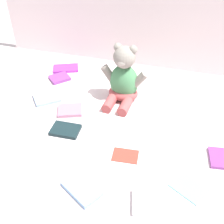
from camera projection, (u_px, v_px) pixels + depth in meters
The scene contains 13 objects.
ground_plane at pixel (120, 116), 1.22m from camera, with size 3.20×3.20×0.00m, color silver.
backdrop_drape at pixel (145, 12), 1.41m from camera, with size 1.58×0.03×0.58m, color silver.
teddy_bear at pixel (123, 80), 1.26m from camera, with size 0.22×0.20×0.27m.
book_case_0 at pixel (70, 110), 1.24m from camera, with size 0.09×0.10×0.02m, color #B17391.
book_case_1 at pixel (47, 98), 1.32m from camera, with size 0.10×0.12×0.01m, color #8AA5CC.
book_case_2 at pixel (125, 155), 1.04m from camera, with size 0.07×0.09×0.01m, color #BD3A2D.
book_case_3 at pixel (219, 158), 1.02m from camera, with size 0.07×0.10×0.01m, color #87388B.
book_case_4 at pixel (148, 203), 0.88m from camera, with size 0.09×0.10×0.02m, color white.
book_case_5 at pixel (189, 187), 0.93m from camera, with size 0.08×0.11×0.01m, color #7BBFD3.
book_case_6 at pixel (82, 189), 0.92m from camera, with size 0.08×0.13×0.02m, color #82ACE3.
book_case_7 at pixel (60, 78), 1.45m from camera, with size 0.08×0.09×0.02m, color #7F368B.
book_case_8 at pixel (66, 68), 1.54m from camera, with size 0.08×0.13×0.01m, color purple.
book_case_9 at pixel (65, 130), 1.14m from camera, with size 0.08×0.11×0.02m, color #15272A.
Camera 1 is at (0.23, -0.92, 0.77)m, focal length 45.16 mm.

